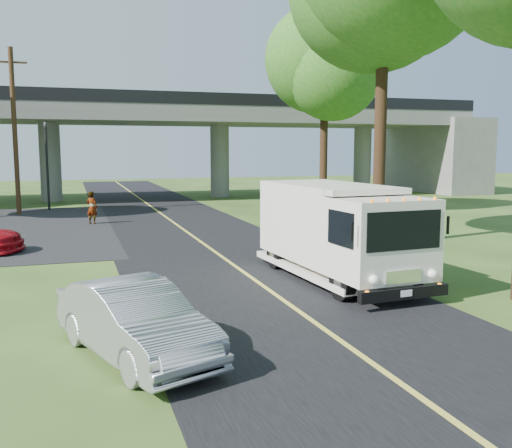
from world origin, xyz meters
name	(u,v)px	position (x,y,z in m)	size (l,w,h in m)	color
ground	(331,335)	(0.00, 0.00, 0.00)	(120.00, 120.00, 0.00)	#2B4418
road	(211,249)	(0.00, 10.00, 0.01)	(7.00, 90.00, 0.02)	black
lane_line	(211,249)	(0.00, 10.00, 0.03)	(0.12, 90.00, 0.01)	gold
overpass	(138,135)	(0.00, 32.00, 4.56)	(54.00, 10.00, 7.30)	slate
traffic_signal	(47,156)	(-6.00, 26.00, 3.20)	(0.18, 0.22, 5.20)	black
utility_pole	(15,130)	(-7.50, 24.00, 4.59)	(1.60, 0.26, 9.00)	#472D19
tree_right_far	(330,63)	(9.21, 19.84, 8.30)	(5.77, 5.67, 10.99)	#382314
step_van	(338,229)	(2.20, 4.25, 1.43)	(2.71, 6.42, 2.64)	silver
silver_sedan	(135,321)	(-3.76, 0.00, 0.66)	(1.40, 4.00, 1.32)	gray
pedestrian	(92,208)	(-3.80, 18.63, 0.79)	(0.58, 0.38, 1.59)	gray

